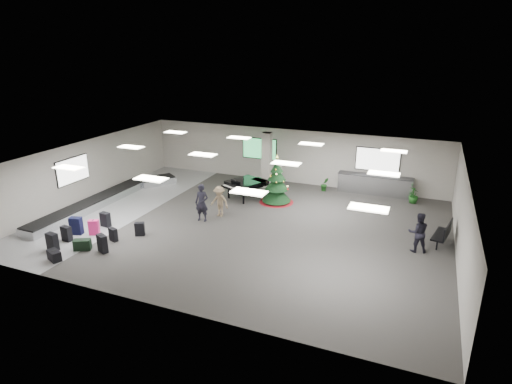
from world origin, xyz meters
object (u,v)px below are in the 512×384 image
at_px(bench, 444,232).
at_px(traveler_b, 220,201).
at_px(grand_piano, 245,184).
at_px(service_counter, 375,185).
at_px(christmas_tree, 277,186).
at_px(pink_suitcase, 94,227).
at_px(potted_plant_right, 414,195).
at_px(traveler_a, 202,203).
at_px(traveler_bench, 418,232).
at_px(baggage_carousel, 107,199).
at_px(potted_plant_left, 325,184).

height_order(bench, traveler_b, traveler_b).
bearing_deg(grand_piano, traveler_b, -67.54).
distance_m(service_counter, christmas_tree, 5.66).
height_order(pink_suitcase, potted_plant_right, potted_plant_right).
bearing_deg(traveler_a, traveler_bench, -0.93).
distance_m(baggage_carousel, traveler_a, 5.89).
distance_m(baggage_carousel, pink_suitcase, 4.08).
xyz_separation_m(traveler_a, traveler_b, (0.51, 0.81, -0.14)).
relative_size(traveler_a, traveler_b, 1.18).
distance_m(pink_suitcase, traveler_b, 5.75).
xyz_separation_m(grand_piano, traveler_a, (-0.61, -3.62, 0.08)).
bearing_deg(bench, grand_piano, 179.81).
bearing_deg(pink_suitcase, baggage_carousel, 99.24).
xyz_separation_m(traveler_b, traveler_bench, (9.00, -0.34, 0.07)).
xyz_separation_m(grand_piano, traveler_b, (-0.10, -2.81, -0.06)).
xyz_separation_m(baggage_carousel, bench, (16.36, 1.29, 0.34)).
xyz_separation_m(service_counter, christmas_tree, (-4.60, -3.28, 0.34)).
bearing_deg(traveler_b, christmas_tree, 64.98).
relative_size(bench, traveler_bench, 0.99).
xyz_separation_m(christmas_tree, grand_piano, (-1.78, -0.06, -0.07)).
distance_m(traveler_a, traveler_bench, 9.53).
distance_m(traveler_a, potted_plant_right, 11.05).
xyz_separation_m(grand_piano, bench, (9.90, -2.10, -0.26)).
distance_m(traveler_b, potted_plant_left, 6.80).
relative_size(bench, potted_plant_left, 2.05).
height_order(service_counter, potted_plant_right, service_counter).
bearing_deg(pink_suitcase, potted_plant_right, 12.60).
bearing_deg(baggage_carousel, potted_plant_left, 31.51).
xyz_separation_m(service_counter, potted_plant_left, (-2.69, -0.51, -0.15)).
distance_m(christmas_tree, traveler_b, 3.43).
distance_m(service_counter, bench, 6.48).
distance_m(pink_suitcase, bench, 14.88).
relative_size(service_counter, potted_plant_left, 5.09).
relative_size(baggage_carousel, potted_plant_left, 12.19).
bearing_deg(bench, pink_suitcase, -149.77).
relative_size(pink_suitcase, traveler_a, 0.39).
height_order(traveler_b, potted_plant_right, traveler_b).
bearing_deg(service_counter, traveler_bench, -68.75).
relative_size(christmas_tree, potted_plant_left, 3.24).
xyz_separation_m(service_counter, traveler_bench, (2.52, -6.48, 0.28)).
xyz_separation_m(grand_piano, potted_plant_right, (8.47, 2.66, -0.38)).
bearing_deg(baggage_carousel, bench, 4.53).
height_order(service_counter, traveler_bench, traveler_bench).
xyz_separation_m(potted_plant_left, potted_plant_right, (4.77, -0.16, 0.04)).
height_order(traveler_b, traveler_bench, traveler_bench).
distance_m(service_counter, potted_plant_left, 2.74).
bearing_deg(bench, potted_plant_right, 118.56).
distance_m(service_counter, pink_suitcase, 14.67).
relative_size(christmas_tree, potted_plant_right, 2.96).
bearing_deg(bench, baggage_carousel, -163.66).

